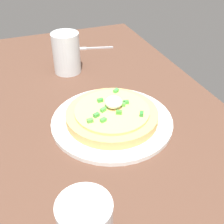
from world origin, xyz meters
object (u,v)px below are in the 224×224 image
Objects in this scene: cup_near at (67,55)px; fork at (93,48)px; pizza at (112,114)px; plate at (112,121)px.

fork is (13.15, -11.82, -4.84)cm from cup_near.
pizza is 42.13cm from fork.
plate is 1.86cm from pizza.
fork is (41.20, -8.56, -2.12)cm from pizza.
fork is at bearing -11.74° from pizza.
cup_near is 0.98× the size of fork.
pizza is at bearing -41.78° from plate.
plate is 42.11cm from fork.
plate is 2.30× the size of fork.
cup_near is (28.08, 3.24, 4.59)cm from plate.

